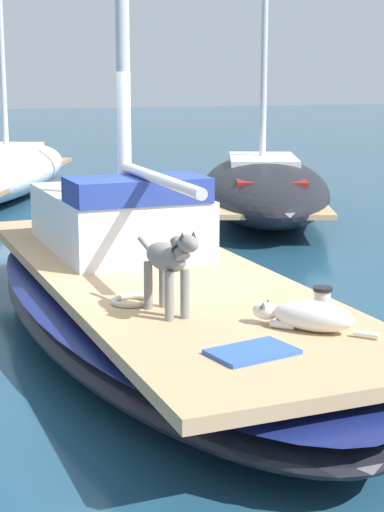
{
  "coord_description": "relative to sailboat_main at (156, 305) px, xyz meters",
  "views": [
    {
      "loc": [
        -2.29,
        -7.23,
        2.44
      ],
      "look_at": [
        0.0,
        -1.0,
        1.01
      ],
      "focal_mm": 58.19,
      "sensor_mm": 36.0,
      "label": 1
    }
  ],
  "objects": [
    {
      "name": "deck_winch",
      "position": [
        0.78,
        -1.8,
        0.42
      ],
      "size": [
        0.16,
        0.16,
        0.21
      ],
      "color": "#B7B7BC",
      "rests_on": "sailboat_main"
    },
    {
      "name": "moored_boat_starboard_side",
      "position": [
        4.06,
        6.27,
        0.2
      ],
      "size": [
        4.51,
        7.03,
        6.31
      ],
      "color": "black",
      "rests_on": "ground"
    },
    {
      "name": "dog_grey",
      "position": [
        -0.35,
        -1.43,
        0.75
      ],
      "size": [
        0.29,
        0.94,
        0.7
      ],
      "color": "gray",
      "rests_on": "sailboat_main"
    },
    {
      "name": "coiled_rope",
      "position": [
        -0.53,
        -1.01,
        0.35
      ],
      "size": [
        0.32,
        0.32,
        0.04
      ],
      "primitive_type": "torus",
      "color": "beige",
      "rests_on": "sailboat_main"
    },
    {
      "name": "deck_towel",
      "position": [
        -0.12,
        -2.49,
        0.34
      ],
      "size": [
        0.62,
        0.47,
        0.03
      ],
      "primitive_type": "cube",
      "rotation": [
        0.0,
        0.0,
        0.21
      ],
      "color": "blue",
      "rests_on": "sailboat_main"
    },
    {
      "name": "sailboat_main",
      "position": [
        0.0,
        0.0,
        0.0
      ],
      "size": [
        2.75,
        7.31,
        0.66
      ],
      "color": "black",
      "rests_on": "ground"
    },
    {
      "name": "dog_white",
      "position": [
        0.47,
        -2.14,
        0.43
      ],
      "size": [
        0.7,
        0.76,
        0.22
      ],
      "color": "silver",
      "rests_on": "sailboat_main"
    },
    {
      "name": "ground_plane",
      "position": [
        0.0,
        0.0,
        -0.34
      ],
      "size": [
        120.0,
        120.0,
        0.0
      ],
      "primitive_type": "plane",
      "color": "navy"
    },
    {
      "name": "cabin_house",
      "position": [
        -0.04,
        1.12,
        0.67
      ],
      "size": [
        1.47,
        2.26,
        0.84
      ],
      "color": "silver",
      "rests_on": "sailboat_main"
    }
  ]
}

